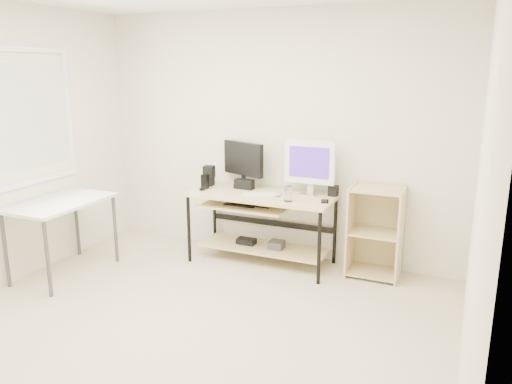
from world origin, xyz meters
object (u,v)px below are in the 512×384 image
object	(u,v)px
side_table	(61,209)
black_monitor	(243,162)
desk	(260,213)
audio_controller	(205,182)
shelf_unit	(376,231)
white_imac	(310,164)

from	to	relation	value
side_table	black_monitor	size ratio (longest dim) A/B	1.91
desk	audio_controller	bearing A→B (deg)	-176.50
side_table	shelf_unit	world-z (taller)	shelf_unit
black_monitor	audio_controller	size ratio (longest dim) A/B	3.42
side_table	shelf_unit	size ratio (longest dim) A/B	1.11
white_imac	audio_controller	xyz separation A→B (m)	(-1.10, -0.19, -0.25)
desk	shelf_unit	distance (m)	1.19
desk	white_imac	size ratio (longest dim) A/B	2.69
black_monitor	white_imac	world-z (taller)	white_imac
shelf_unit	black_monitor	world-z (taller)	black_monitor
side_table	white_imac	bearing A→B (deg)	29.60
audio_controller	shelf_unit	bearing A→B (deg)	12.86
shelf_unit	audio_controller	xyz separation A→B (m)	(-1.79, -0.20, 0.37)
black_monitor	audio_controller	world-z (taller)	black_monitor
side_table	shelf_unit	xyz separation A→B (m)	(2.83, 1.22, -0.22)
side_table	audio_controller	distance (m)	1.46
side_table	black_monitor	world-z (taller)	black_monitor
desk	black_monitor	distance (m)	0.59
black_monitor	audio_controller	distance (m)	0.46
side_table	shelf_unit	bearing A→B (deg)	23.33
desk	white_imac	distance (m)	0.74
white_imac	shelf_unit	bearing A→B (deg)	1.47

